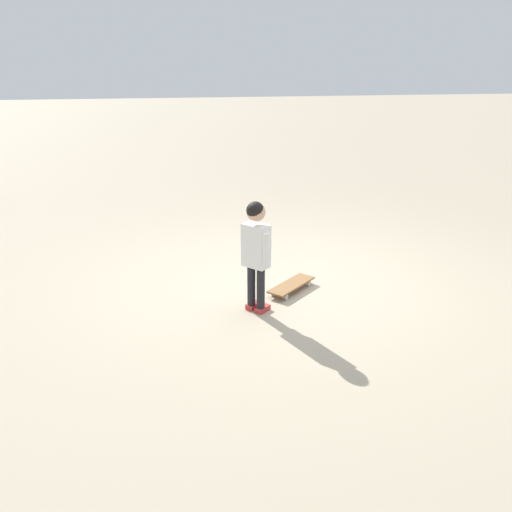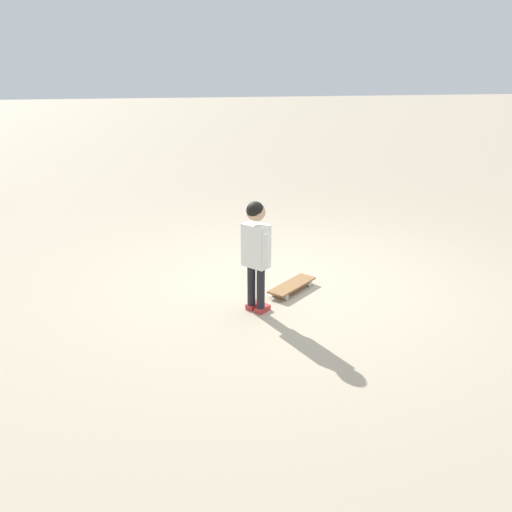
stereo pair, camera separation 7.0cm
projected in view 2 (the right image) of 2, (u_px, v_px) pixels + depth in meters
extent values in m
plane|color=tan|center=(295.00, 283.00, 5.80)|extent=(50.00, 50.00, 0.00)
cylinder|color=black|center=(251.00, 286.00, 5.13)|extent=(0.08, 0.08, 0.42)
cube|color=#B73333|center=(253.00, 306.00, 5.22)|extent=(0.16, 0.16, 0.05)
cylinder|color=black|center=(261.00, 289.00, 5.06)|extent=(0.08, 0.08, 0.42)
cube|color=#B73333|center=(263.00, 309.00, 5.16)|extent=(0.16, 0.16, 0.05)
cube|color=white|center=(256.00, 246.00, 4.95)|extent=(0.27, 0.27, 0.40)
cylinder|color=white|center=(250.00, 239.00, 5.12)|extent=(0.06, 0.06, 0.32)
cylinder|color=white|center=(266.00, 251.00, 4.82)|extent=(0.06, 0.06, 0.32)
sphere|color=tan|center=(256.00, 212.00, 4.84)|extent=(0.17, 0.17, 0.17)
sphere|color=black|center=(255.00, 211.00, 4.83)|extent=(0.16, 0.16, 0.16)
cube|color=olive|center=(292.00, 285.00, 5.59)|extent=(0.57, 0.56, 0.02)
cube|color=#B7B7BC|center=(303.00, 280.00, 5.75)|extent=(0.10, 0.10, 0.02)
cube|color=#B7B7BC|center=(280.00, 293.00, 5.44)|extent=(0.10, 0.10, 0.02)
cylinder|color=beige|center=(297.00, 280.00, 5.80)|extent=(0.06, 0.06, 0.06)
cylinder|color=beige|center=(309.00, 284.00, 5.71)|extent=(0.06, 0.06, 0.06)
cylinder|color=beige|center=(274.00, 293.00, 5.49)|extent=(0.06, 0.06, 0.06)
cylinder|color=beige|center=(286.00, 297.00, 5.40)|extent=(0.06, 0.06, 0.06)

